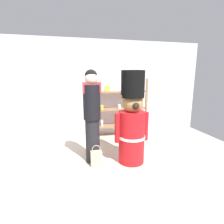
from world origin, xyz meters
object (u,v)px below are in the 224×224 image
(teddy_bear_guard, at_px, (132,121))
(shopping_bag, at_px, (96,158))
(person_shopper, at_px, (92,114))
(merchandise_shelf, at_px, (120,107))

(teddy_bear_guard, xyz_separation_m, shopping_bag, (-0.70, -0.00, -0.67))
(person_shopper, distance_m, shopping_bag, 0.83)
(merchandise_shelf, relative_size, person_shopper, 0.89)
(teddy_bear_guard, bearing_deg, merchandise_shelf, 82.06)
(merchandise_shelf, xyz_separation_m, shopping_bag, (-0.91, -1.57, -0.65))
(merchandise_shelf, bearing_deg, shopping_bag, -120.23)
(person_shopper, xyz_separation_m, shopping_bag, (0.03, -0.21, -0.80))
(teddy_bear_guard, relative_size, shopping_bag, 4.33)
(person_shopper, height_order, shopping_bag, person_shopper)
(merchandise_shelf, height_order, shopping_bag, merchandise_shelf)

